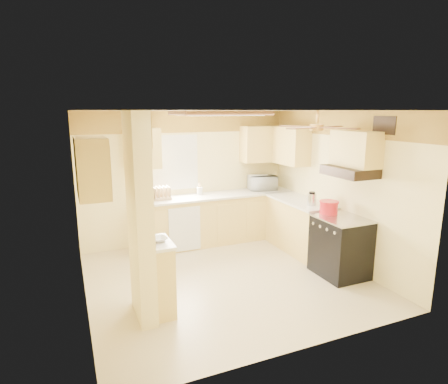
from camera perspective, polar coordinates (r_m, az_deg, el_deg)
name	(u,v)px	position (r m, az deg, el deg)	size (l,w,h in m)	color
floor	(226,278)	(5.84, 0.35, -13.04)	(4.00, 4.00, 0.00)	beige
ceiling	(227,110)	(5.28, 0.39, 12.33)	(4.00, 4.00, 0.00)	white
wall_back	(187,178)	(7.17, -5.68, 2.21)	(4.00, 4.00, 0.00)	#FFEA9B
wall_front	(302,239)	(3.82, 11.86, -7.02)	(4.00, 4.00, 0.00)	#FFEA9B
wall_left	(79,213)	(5.00, -21.20, -3.00)	(3.80, 3.80, 0.00)	#FFEA9B
wall_right	(337,188)	(6.46, 16.87, 0.63)	(3.80, 3.80, 0.00)	#FFEA9B
wallpaper_border	(186,122)	(7.04, -5.81, 10.63)	(4.00, 0.02, 0.40)	gold
partition_column	(140,219)	(4.53, -12.68, -3.99)	(0.20, 0.70, 2.50)	#FFEA9B
partition_ledge	(161,278)	(4.85, -9.61, -12.85)	(0.25, 0.55, 0.90)	#E1C367
ledge_top	(159,243)	(4.67, -9.81, -7.62)	(0.28, 0.58, 0.04)	white
lower_cabinets_back	(217,219)	(7.24, -1.04, -4.14)	(3.00, 0.60, 0.90)	#E1C367
lower_cabinets_right	(299,226)	(6.94, 11.38, -5.11)	(0.60, 1.40, 0.90)	#E1C367
countertop_back	(217,195)	(7.11, -1.03, -0.52)	(3.04, 0.64, 0.04)	white
countertop_right	(300,201)	(6.81, 11.48, -1.34)	(0.64, 1.44, 0.04)	white
dishwasher_panel	(185,229)	(6.73, -6.00, -5.68)	(0.58, 0.02, 0.80)	white
window	(174,163)	(7.04, -7.64, 4.45)	(0.92, 0.02, 1.02)	white
upper_cab_back_left	(143,149)	(6.71, -12.31, 6.48)	(0.60, 0.35, 0.70)	#E1C367
upper_cab_back_right	(263,144)	(7.54, 6.03, 7.30)	(0.90, 0.35, 0.70)	#E1C367
upper_cab_right	(288,145)	(7.27, 9.77, 7.01)	(0.35, 1.00, 0.70)	#E1C367
upper_cab_left_wall	(92,167)	(4.64, -19.49, 3.58)	(0.35, 0.75, 0.70)	#E1C367
upper_cab_over_stove	(356,149)	(5.84, 19.42, 6.22)	(0.35, 0.76, 0.52)	#E1C367
stove	(340,246)	(6.06, 17.32, -7.92)	(0.68, 0.77, 0.92)	black
range_hood	(349,171)	(5.82, 18.57, 2.99)	(0.50, 0.76, 0.14)	black
poster_menu	(147,168)	(4.42, -11.62, 3.63)	(0.02, 0.42, 0.57)	black
poster_nashville	(150,222)	(4.56, -11.27, -4.46)	(0.02, 0.42, 0.57)	black
ceiling_light_panel	(219,113)	(5.77, -0.70, 11.88)	(1.35, 0.95, 0.06)	brown
ceiling_fan	(317,127)	(5.18, 13.94, 9.60)	(1.15, 1.15, 0.26)	gold
vent_grate	(384,125)	(5.67, 23.24, 9.33)	(0.02, 0.40, 0.25)	black
microwave	(262,183)	(7.51, 5.88, 1.41)	(0.53, 0.36, 0.29)	white
bowl	(159,239)	(4.66, -9.90, -7.10)	(0.21, 0.21, 0.05)	white
dutch_oven	(329,207)	(6.10, 15.67, -2.21)	(0.30, 0.30, 0.20)	red
kettle	(312,199)	(6.44, 13.23, -1.05)	(0.15, 0.15, 0.23)	silver
dish_rack	(159,195)	(6.80, -9.83, -0.43)	(0.39, 0.29, 0.22)	tan
utensil_crock	(200,191)	(7.10, -3.72, 0.19)	(0.11, 0.11, 0.22)	white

